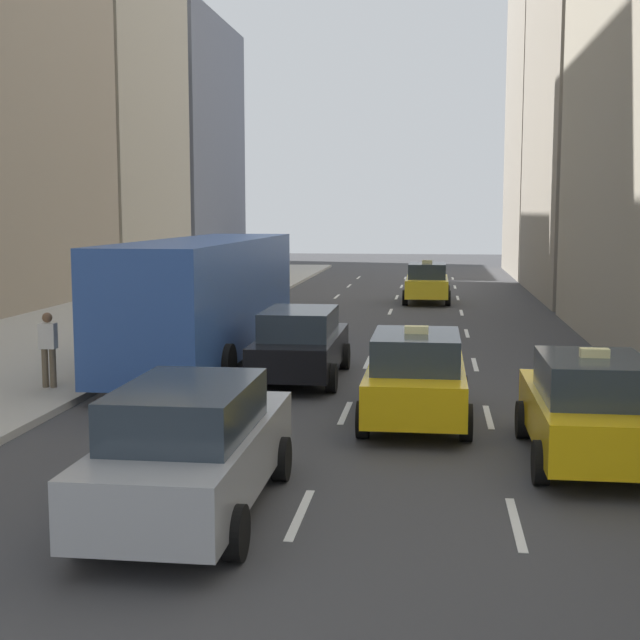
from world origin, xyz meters
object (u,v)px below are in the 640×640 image
object	(u,v)px
taxi_second	(427,282)
city_bus	(207,295)
taxi_third	(590,408)
pedestrian_far_walking	(48,346)
sedan_silver_behind	(301,344)
taxi_lead	(416,377)
sedan_black_near	(192,447)

from	to	relation	value
taxi_second	city_bus	bearing A→B (deg)	-108.98
taxi_third	pedestrian_far_walking	xyz separation A→B (m)	(-10.81, 3.98, 0.19)
city_bus	pedestrian_far_walking	size ratio (longest dim) A/B	7.04
sedan_silver_behind	city_bus	world-z (taller)	city_bus
taxi_third	pedestrian_far_walking	world-z (taller)	taxi_third
city_bus	pedestrian_far_walking	world-z (taller)	city_bus
taxi_third	city_bus	size ratio (longest dim) A/B	0.38
sedan_silver_behind	pedestrian_far_walking	size ratio (longest dim) A/B	2.88
taxi_lead	sedan_black_near	size ratio (longest dim) A/B	0.89
sedan_black_near	taxi_third	bearing A→B (deg)	29.79
taxi_lead	sedan_silver_behind	xyz separation A→B (m)	(-2.80, 3.95, -0.01)
taxi_second	taxi_third	distance (m)	24.93
city_bus	taxi_second	bearing A→B (deg)	71.02
taxi_third	sedan_black_near	bearing A→B (deg)	-150.21
taxi_third	pedestrian_far_walking	bearing A→B (deg)	159.78
taxi_third	pedestrian_far_walking	size ratio (longest dim) A/B	2.67
city_bus	pedestrian_far_walking	distance (m)	5.12
taxi_lead	taxi_second	bearing A→B (deg)	90.00
sedan_black_near	city_bus	xyz separation A→B (m)	(-2.81, 11.66, 0.88)
city_bus	taxi_third	bearing A→B (deg)	-45.14
taxi_third	city_bus	bearing A→B (deg)	134.86
taxi_third	taxi_lead	bearing A→B (deg)	139.77
sedan_silver_behind	pedestrian_far_walking	xyz separation A→B (m)	(-5.21, -2.33, 0.20)
sedan_black_near	sedan_silver_behind	distance (m)	9.52
taxi_lead	sedan_black_near	bearing A→B (deg)	-116.67
taxi_lead	sedan_silver_behind	size ratio (longest dim) A/B	0.92
sedan_silver_behind	sedan_black_near	bearing A→B (deg)	-90.00
taxi_lead	taxi_third	distance (m)	3.67
sedan_black_near	city_bus	bearing A→B (deg)	103.56
taxi_third	sedan_silver_behind	xyz separation A→B (m)	(-5.60, 6.32, -0.01)
sedan_silver_behind	pedestrian_far_walking	world-z (taller)	pedestrian_far_walking
taxi_second	taxi_third	bearing A→B (deg)	-83.55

